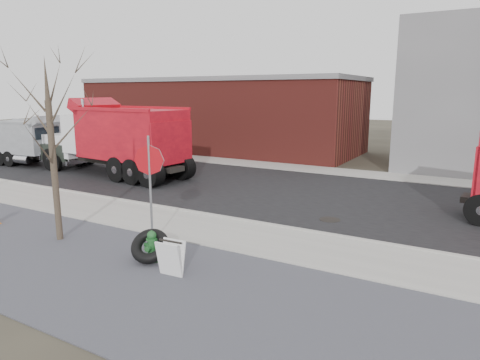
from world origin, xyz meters
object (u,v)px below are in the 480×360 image
Objects in this scene: dump_truck_red_b at (115,137)px; sandwich_board at (171,258)px; truck_tire at (150,246)px; stop_sign at (150,172)px; dump_truck_grey at (31,140)px; fire_hydrant at (152,247)px.

sandwich_board is at bearing 145.82° from dump_truck_red_b.
dump_truck_red_b reaches higher than truck_tire.
sandwich_board is (1.80, -1.41, -1.62)m from stop_sign.
sandwich_board is at bearing -30.65° from dump_truck_grey.
fire_hydrant is 17.66m from dump_truck_grey.
stop_sign reaches higher than fire_hydrant.
stop_sign is 0.47× the size of dump_truck_grey.
dump_truck_grey is at bearing 150.58° from sandwich_board.
dump_truck_red_b reaches higher than stop_sign.
fire_hydrant is 0.08m from truck_tire.
sandwich_board is at bearing -22.80° from truck_tire.
dump_truck_grey is at bearing 150.26° from fire_hydrant.
truck_tire is 0.13× the size of dump_truck_red_b.
fire_hydrant is 0.95× the size of sandwich_board.
dump_truck_grey is (-6.49, -0.28, -0.49)m from dump_truck_red_b.
truck_tire is at bearing -30.85° from dump_truck_grey.
dump_truck_red_b is at bearing 137.23° from sandwich_board.
stop_sign is (-0.80, 0.93, 1.70)m from fire_hydrant.
stop_sign is 3.60× the size of sandwich_board.
dump_truck_red_b is at bearing 139.25° from truck_tire.
truck_tire is at bearing 144.38° from dump_truck_red_b.
stop_sign is (-0.80, 0.99, 1.64)m from truck_tire.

